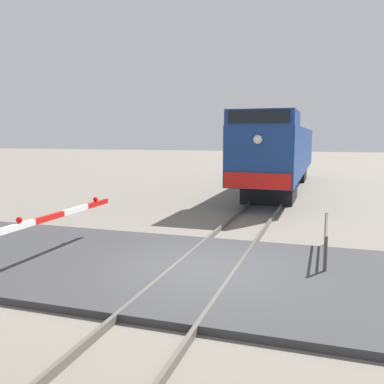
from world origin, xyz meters
The scene contains 6 objects.
ground_plane centered at (0.00, 0.00, 0.00)m, with size 160.00×160.00×0.00m, color slate.
rail_track_left centered at (-0.72, 0.00, 0.07)m, with size 0.08×80.00×0.15m, color #59544C.
rail_track_right centered at (0.72, 0.00, 0.07)m, with size 0.08×80.00×0.15m, color #59544C.
road_surface centered at (0.00, 0.00, 0.07)m, with size 36.00×5.71×0.15m, color #38383A.
locomotive centered at (0.00, 16.42, 2.20)m, with size 2.82×18.50×4.23m.
guard_railing centered at (2.67, 2.13, 0.63)m, with size 0.08×3.04×0.95m.
Camera 1 is at (2.62, -8.91, 3.16)m, focal length 39.03 mm.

